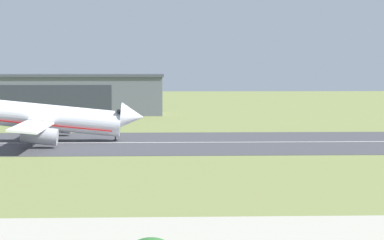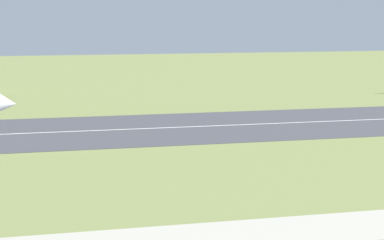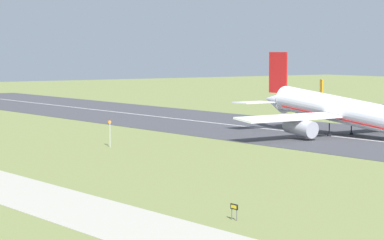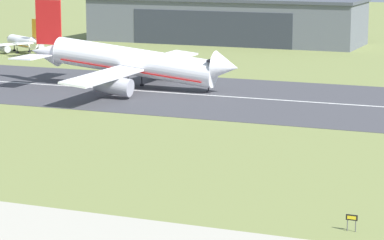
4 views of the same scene
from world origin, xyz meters
name	(u,v)px [view 4 (image 4 of 4)]	position (x,y,z in m)	size (l,w,h in m)	color
ground_plane	(222,174)	(0.00, 57.72, 0.00)	(751.34, 751.34, 0.00)	olive
runway_strip	(332,104)	(0.00, 115.45, 0.03)	(511.34, 47.61, 0.06)	#3D3D42
runway_centreline	(332,103)	(0.00, 115.45, 0.07)	(460.21, 0.70, 0.01)	silver
taxiway_road	(126,237)	(0.00, 29.99, 0.03)	(383.50, 12.25, 0.05)	#A8A393
hangar_building	(225,20)	(-56.97, 211.40, 6.87)	(83.75, 24.89, 13.71)	slate
airplane_landing	(132,63)	(-42.49, 118.10, 5.34)	(47.23, 55.25, 17.73)	white
airplane_parked_west	(23,42)	(-98.19, 163.64, 3.00)	(20.43, 19.62, 9.78)	white
runway_sign	(352,219)	(20.57, 40.56, 1.30)	(1.22, 0.13, 1.78)	#4C4C51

